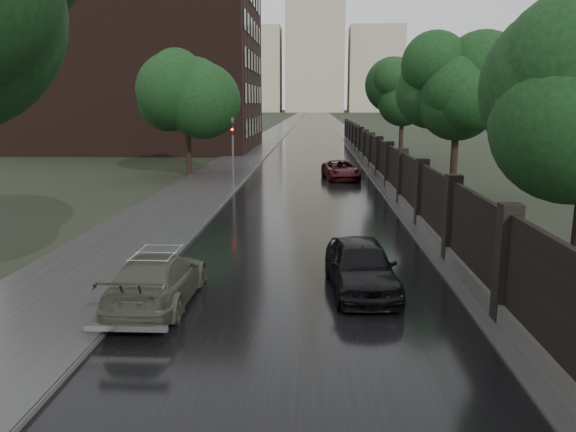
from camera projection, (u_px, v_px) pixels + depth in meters
The scene contains 13 objects.
road at pixel (314, 117), 193.89m from camera, with size 8.00×420.00×0.02m, color black.
sidewalk_left at pixel (297, 117), 194.15m from camera, with size 4.00×420.00×0.16m, color #2D2D2D.
verge_right at pixel (330, 117), 193.63m from camera, with size 3.00×420.00×0.08m, color #2D2D2D.
fence_right at pixel (376, 159), 38.79m from camera, with size 0.45×75.72×2.70m.
tree_left_far at pixel (187, 96), 36.56m from camera, with size 4.25×4.25×7.39m.
tree_right_b at pixel (457, 100), 28.07m from camera, with size 4.08×4.08×7.01m.
tree_right_c at pixel (403, 101), 45.69m from camera, with size 4.08×4.08×7.01m.
traffic_light at pixel (233, 146), 32.05m from camera, with size 0.16×0.32×4.00m.
brick_building at pixel (137, 52), 57.63m from camera, with size 24.00×18.00×20.00m, color black.
stalinist_tower at pixel (315, 38), 294.00m from camera, with size 92.00×30.00×159.00m.
volga_sedan at pixel (157, 280), 13.57m from camera, with size 1.75×4.30×1.25m, color #484B3C.
car_right_near at pixel (361, 266), 14.47m from camera, with size 1.63×4.06×1.38m, color black.
car_right_far at pixel (341, 170), 35.87m from camera, with size 2.03×4.39×1.22m, color #330B0F.
Camera 1 is at (0.38, -7.03, 4.82)m, focal length 35.00 mm.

